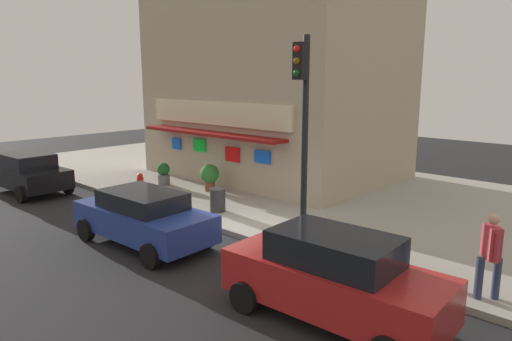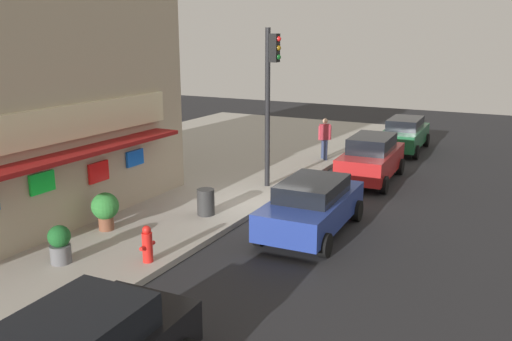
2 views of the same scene
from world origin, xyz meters
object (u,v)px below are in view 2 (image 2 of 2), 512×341
Objects in this scene: traffic_light at (270,88)px; potted_plant_by_window at (105,208)px; fire_hydrant at (147,244)px; parked_car_blue at (312,205)px; trash_can at (206,202)px; parked_car_green at (405,134)px; pedestrian at (325,137)px; potted_plant_by_doorway at (60,244)px; parked_car_red at (371,158)px.

traffic_light reaches higher than potted_plant_by_window.
parked_car_blue is (4.08, -2.59, 0.20)m from fire_hydrant.
traffic_light reaches higher than parked_car_blue.
parked_car_blue reaches higher than trash_can.
pedestrian is at bearing 148.52° from parked_car_green.
potted_plant_by_doorway is at bearing 170.13° from traffic_light.
parked_car_blue is (5.10, -4.40, 0.15)m from potted_plant_by_doorway.
parked_car_blue is at bearing -81.50° from trash_can.
fire_hydrant is at bearing 147.63° from parked_car_blue.
potted_plant_by_doorway is at bearing 166.42° from parked_car_green.
parked_car_blue reaches higher than fire_hydrant.
parked_car_green is (12.85, -3.07, 0.27)m from trash_can.
potted_plant_by_window reaches higher than trash_can.
parked_car_green is (12.37, 0.18, 0.02)m from parked_car_blue.
trash_can is 0.74× the size of potted_plant_by_window.
parked_car_red is (-1.98, -2.64, -0.27)m from pedestrian.
fire_hydrant is 0.20× the size of parked_car_green.
fire_hydrant is 0.98× the size of potted_plant_by_doorway.
potted_plant_by_doorway is 2.31m from potted_plant_by_window.
potted_plant_by_doorway is (-13.32, 1.68, -0.51)m from pedestrian.
potted_plant_by_window is (-6.15, 2.08, -2.91)m from traffic_light.
parked_car_green is (17.46, -4.22, 0.18)m from potted_plant_by_doorway.
parked_car_green is at bearing -16.90° from traffic_light.
parked_car_red reaches higher than fire_hydrant.
pedestrian is 8.67m from parked_car_blue.
fire_hydrant is at bearing -177.25° from traffic_light.
parked_car_blue is (0.49, -3.25, 0.24)m from trash_can.
traffic_light is at bearing -4.66° from trash_can.
parked_car_red is (-6.13, -0.10, 0.06)m from parked_car_green.
traffic_light is 4.99m from parked_car_red.
traffic_light is at bearing 136.00° from parked_car_red.
fire_hydrant is 2.72m from potted_plant_by_window.
fire_hydrant is at bearing -169.62° from trash_can.
potted_plant_by_doorway is (-1.01, 1.81, 0.04)m from fire_hydrant.
fire_hydrant is 12.32m from pedestrian.
pedestrian is (8.71, -0.53, 0.60)m from trash_can.
traffic_light is 9.93m from parked_car_green.
trash_can is 0.17× the size of parked_car_green.
traffic_light is 1.25× the size of parked_car_blue.
parked_car_red is at bearing -25.25° from trash_can.
trash_can is at bearing 166.57° from parked_car_green.
potted_plant_by_doorway is 0.88× the size of potted_plant_by_window.
potted_plant_by_doorway is (-8.37, 1.46, -3.05)m from traffic_light.
parked_car_red reaches higher than parked_car_blue.
traffic_light reaches higher than pedestrian.
parked_car_blue is (-8.22, -2.71, -0.36)m from pedestrian.
trash_can is 4.75m from potted_plant_by_doorway.
trash_can is at bearing -13.99° from potted_plant_by_doorway.
parked_car_green is at bearing 0.83° from parked_car_blue.
trash_can is 8.75m from pedestrian.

